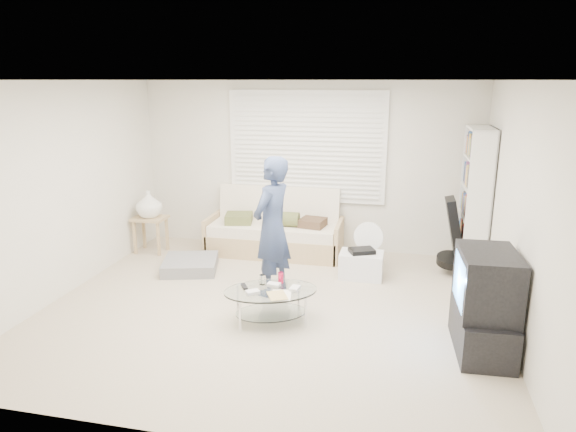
% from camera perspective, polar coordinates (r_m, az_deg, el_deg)
% --- Properties ---
extents(ground, '(5.00, 5.00, 0.00)m').
position_cam_1_polar(ground, '(5.92, -2.01, -10.11)').
color(ground, tan).
rests_on(ground, ground).
extents(room_shell, '(5.02, 4.52, 2.51)m').
position_cam_1_polar(room_shell, '(5.89, -0.99, 6.39)').
color(room_shell, silver).
rests_on(room_shell, ground).
extents(window_blinds, '(2.32, 0.08, 1.62)m').
position_cam_1_polar(window_blinds, '(7.57, 2.06, 7.67)').
color(window_blinds, silver).
rests_on(window_blinds, ground).
extents(futon_sofa, '(1.97, 0.79, 0.96)m').
position_cam_1_polar(futon_sofa, '(7.60, -1.45, -1.83)').
color(futon_sofa, tan).
rests_on(futon_sofa, ground).
extents(grey_floor_pillow, '(0.86, 0.86, 0.16)m').
position_cam_1_polar(grey_floor_pillow, '(7.10, -10.79, -5.32)').
color(grey_floor_pillow, slate).
rests_on(grey_floor_pillow, ground).
extents(side_table, '(0.47, 0.38, 0.94)m').
position_cam_1_polar(side_table, '(7.81, -15.19, 0.99)').
color(side_table, tan).
rests_on(side_table, ground).
extents(bookshelf, '(0.30, 0.81, 1.93)m').
position_cam_1_polar(bookshelf, '(7.09, 19.98, 1.47)').
color(bookshelf, white).
rests_on(bookshelf, ground).
extents(guitar_case, '(0.39, 0.38, 1.01)m').
position_cam_1_polar(guitar_case, '(7.06, 18.02, -2.73)').
color(guitar_case, black).
rests_on(guitar_case, ground).
extents(floor_fan, '(0.40, 0.27, 0.66)m').
position_cam_1_polar(floor_fan, '(7.03, 8.93, -2.80)').
color(floor_fan, white).
rests_on(floor_fan, ground).
extents(storage_bin, '(0.56, 0.40, 0.39)m').
position_cam_1_polar(storage_bin, '(6.78, 8.14, -5.32)').
color(storage_bin, white).
rests_on(storage_bin, ground).
extents(tv_unit, '(0.54, 0.93, 0.99)m').
position_cam_1_polar(tv_unit, '(5.19, 21.00, -9.08)').
color(tv_unit, black).
rests_on(tv_unit, ground).
extents(coffee_table, '(1.14, 0.94, 0.49)m').
position_cam_1_polar(coffee_table, '(5.47, -1.90, -8.86)').
color(coffee_table, silver).
rests_on(coffee_table, ground).
extents(standing_person, '(0.57, 0.70, 1.67)m').
position_cam_1_polar(standing_person, '(6.01, -1.78, -1.21)').
color(standing_person, navy).
rests_on(standing_person, ground).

